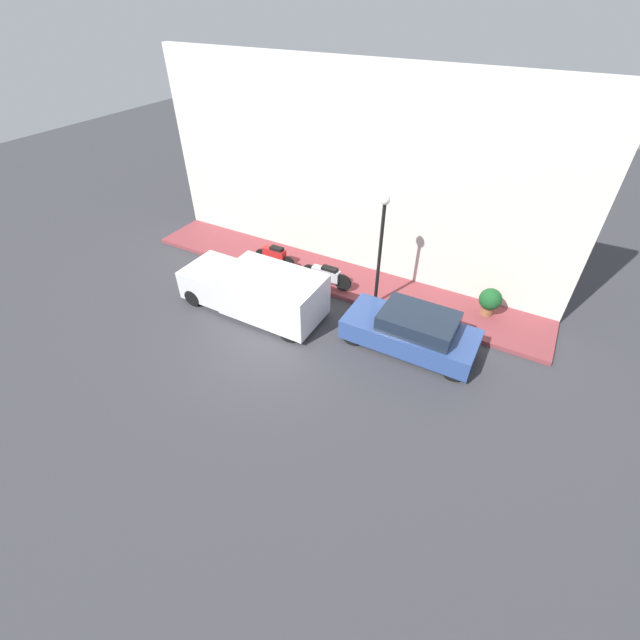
# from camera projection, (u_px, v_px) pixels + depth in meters

# --- Properties ---
(ground_plane) EXTENTS (60.00, 60.00, 0.00)m
(ground_plane) POSITION_uv_depth(u_px,v_px,m) (272.00, 342.00, 14.28)
(ground_plane) COLOR #38383D
(sidewalk) EXTENTS (2.35, 16.59, 0.16)m
(sidewalk) POSITION_uv_depth(u_px,v_px,m) (333.00, 277.00, 17.27)
(sidewalk) COLOR brown
(sidewalk) RESTS_ON ground_plane
(building_facade) EXTENTS (0.30, 16.59, 7.59)m
(building_facade) POSITION_uv_depth(u_px,v_px,m) (352.00, 175.00, 15.85)
(building_facade) COLOR silver
(building_facade) RESTS_ON ground_plane
(parked_car) EXTENTS (1.82, 4.25, 1.38)m
(parked_car) POSITION_uv_depth(u_px,v_px,m) (412.00, 331.00, 13.69)
(parked_car) COLOR #2D4784
(parked_car) RESTS_ON ground_plane
(delivery_van) EXTENTS (2.01, 5.28, 1.71)m
(delivery_van) POSITION_uv_depth(u_px,v_px,m) (254.00, 290.00, 15.14)
(delivery_van) COLOR silver
(delivery_van) RESTS_ON ground_plane
(scooter_silver) EXTENTS (0.30, 2.12, 0.83)m
(scooter_silver) POSITION_uv_depth(u_px,v_px,m) (326.00, 275.00, 16.37)
(scooter_silver) COLOR #B7B7BF
(scooter_silver) RESTS_ON sidewalk
(motorcycle_red) EXTENTS (0.30, 1.86, 0.84)m
(motorcycle_red) POSITION_uv_depth(u_px,v_px,m) (275.00, 255.00, 17.58)
(motorcycle_red) COLOR #B21E1E
(motorcycle_red) RESTS_ON sidewalk
(streetlamp) EXTENTS (0.32, 0.32, 4.11)m
(streetlamp) POSITION_uv_depth(u_px,v_px,m) (381.00, 238.00, 14.07)
(streetlamp) COLOR black
(streetlamp) RESTS_ON sidewalk
(potted_plant) EXTENTS (0.77, 0.77, 1.02)m
(potted_plant) POSITION_uv_depth(u_px,v_px,m) (490.00, 300.00, 14.86)
(potted_plant) COLOR brown
(potted_plant) RESTS_ON sidewalk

